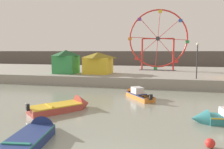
# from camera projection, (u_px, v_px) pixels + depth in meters

# --- Properties ---
(quay_promenade) EXTENTS (110.00, 22.01, 1.21)m
(quay_promenade) POSITION_uv_depth(u_px,v_px,m) (152.00, 74.00, 36.02)
(quay_promenade) COLOR gray
(quay_promenade) RESTS_ON ground_plane
(distant_town_skyline) EXTENTS (140.00, 3.00, 4.40)m
(distant_town_skyline) POSITION_uv_depth(u_px,v_px,m) (157.00, 59.00, 57.94)
(distant_town_skyline) COLOR #564C47
(distant_town_skyline) RESTS_ON ground_plane
(motorboat_navy_blue) EXTENTS (2.10, 5.53, 1.36)m
(motorboat_navy_blue) POSITION_uv_depth(u_px,v_px,m) (33.00, 136.00, 10.57)
(motorboat_navy_blue) COLOR navy
(motorboat_navy_blue) RESTS_ON ground_plane
(motorboat_orange_hull) EXTENTS (3.51, 4.42, 1.31)m
(motorboat_orange_hull) POSITION_uv_depth(u_px,v_px,m) (136.00, 94.00, 20.73)
(motorboat_orange_hull) COLOR orange
(motorboat_orange_hull) RESTS_ON ground_plane
(motorboat_faded_red) EXTENTS (4.14, 4.56, 1.50)m
(motorboat_faded_red) POSITION_uv_depth(u_px,v_px,m) (67.00, 106.00, 16.30)
(motorboat_faded_red) COLOR #B24238
(motorboat_faded_red) RESTS_ON ground_plane
(ferris_wheel_red_frame) EXTENTS (9.84, 1.20, 10.02)m
(ferris_wheel_red_frame) POSITION_uv_depth(u_px,v_px,m) (158.00, 40.00, 36.04)
(ferris_wheel_red_frame) COLOR red
(ferris_wheel_red_frame) RESTS_ON quay_promenade
(carnival_booth_green_kiosk) EXTENTS (3.36, 3.19, 3.33)m
(carnival_booth_green_kiosk) POSITION_uv_depth(u_px,v_px,m) (66.00, 61.00, 31.32)
(carnival_booth_green_kiosk) COLOR #33934C
(carnival_booth_green_kiosk) RESTS_ON quay_promenade
(carnival_booth_yellow_awning) EXTENTS (4.00, 3.67, 3.01)m
(carnival_booth_yellow_awning) POSITION_uv_depth(u_px,v_px,m) (98.00, 63.00, 31.00)
(carnival_booth_yellow_awning) COLOR yellow
(carnival_booth_yellow_awning) RESTS_ON quay_promenade
(promenade_lamp_near) EXTENTS (0.32, 0.32, 4.13)m
(promenade_lamp_near) POSITION_uv_depth(u_px,v_px,m) (197.00, 55.00, 24.87)
(promenade_lamp_near) COLOR #2D2D33
(promenade_lamp_near) RESTS_ON quay_promenade
(mooring_buoy_orange) EXTENTS (0.44, 0.44, 0.44)m
(mooring_buoy_orange) POSITION_uv_depth(u_px,v_px,m) (210.00, 143.00, 9.90)
(mooring_buoy_orange) COLOR red
(mooring_buoy_orange) RESTS_ON ground_plane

